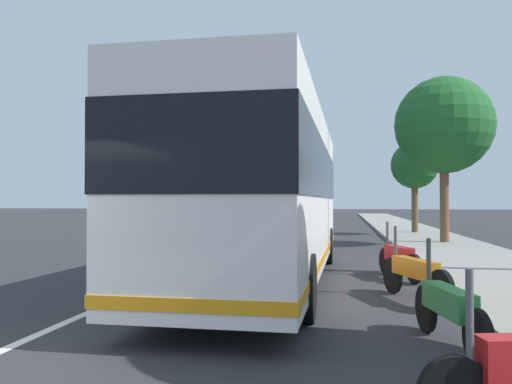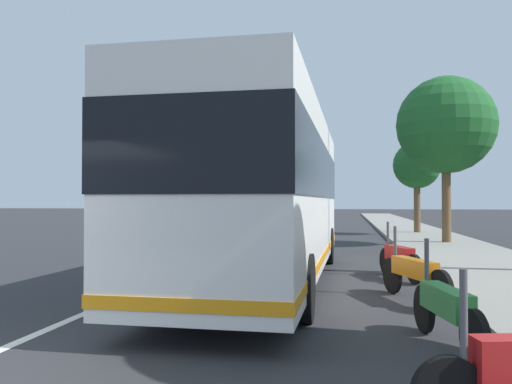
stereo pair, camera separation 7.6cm
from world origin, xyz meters
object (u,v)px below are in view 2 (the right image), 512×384
object	(u,v)px
motorcycle_angled	(446,309)
car_behind_bus	(238,218)
coach_bus	(268,189)
car_ahead_same_lane	(251,215)
motorcycle_nearest_curb	(399,258)
roadside_tree_mid_block	(446,126)
car_oncoming	(212,224)
car_side_street	(277,213)
roadside_tree_far_block	(417,166)
motorcycle_far_end	(414,274)

from	to	relation	value
motorcycle_angled	car_behind_bus	bearing A→B (deg)	6.69
coach_bus	car_ahead_same_lane	world-z (taller)	coach_bus
motorcycle_angled	motorcycle_nearest_curb	xyz separation A→B (m)	(5.59, -0.00, 0.00)
car_ahead_same_lane	roadside_tree_mid_block	distance (m)	19.71
motorcycle_angled	coach_bus	bearing A→B (deg)	20.84
motorcycle_nearest_curb	roadside_tree_mid_block	size ratio (longest dim) A/B	0.30
car_oncoming	car_ahead_same_lane	distance (m)	14.10
car_side_street	car_ahead_same_lane	bearing A→B (deg)	-13.67
roadside_tree_mid_block	roadside_tree_far_block	size ratio (longest dim) A/B	1.38
motorcycle_nearest_curb	car_ahead_same_lane	bearing A→B (deg)	-0.97
motorcycle_far_end	roadside_tree_mid_block	xyz separation A→B (m)	(12.02, -2.73, 4.27)
roadside_tree_mid_block	coach_bus	bearing A→B (deg)	151.60
motorcycle_nearest_curb	car_ahead_same_lane	world-z (taller)	car_ahead_same_lane
roadside_tree_mid_block	motorcycle_nearest_curb	bearing A→B (deg)	163.75
roadside_tree_mid_block	roadside_tree_far_block	bearing A→B (deg)	2.43
motorcycle_far_end	car_behind_bus	world-z (taller)	car_behind_bus
coach_bus	car_ahead_same_lane	xyz separation A→B (m)	(26.30, 5.24, -1.28)
car_behind_bus	roadside_tree_mid_block	xyz separation A→B (m)	(-8.92, -10.35, 4.02)
motorcycle_nearest_curb	car_side_street	size ratio (longest dim) A/B	0.44
motorcycle_angled	roadside_tree_mid_block	bearing A→B (deg)	-21.37
roadside_tree_far_block	motorcycle_far_end	bearing A→B (deg)	172.46
car_side_street	car_oncoming	bearing A→B (deg)	-4.26
car_behind_bus	car_side_street	world-z (taller)	car_behind_bus
car_oncoming	roadside_tree_mid_block	distance (m)	11.03
motorcycle_nearest_curb	car_behind_bus	world-z (taller)	car_behind_bus
roadside_tree_far_block	car_behind_bus	bearing A→B (deg)	76.53
car_ahead_same_lane	roadside_tree_far_block	distance (m)	14.46
motorcycle_nearest_curb	car_behind_bus	xyz separation A→B (m)	(18.26, 7.63, 0.27)
car_behind_bus	roadside_tree_mid_block	size ratio (longest dim) A/B	0.64
car_oncoming	car_side_street	xyz separation A→B (m)	(20.05, -0.34, 0.04)
motorcycle_far_end	car_oncoming	xyz separation A→B (m)	(13.91, 7.34, 0.21)
car_oncoming	roadside_tree_mid_block	world-z (taller)	roadside_tree_mid_block
car_oncoming	car_ahead_same_lane	bearing A→B (deg)	-176.26
car_side_street	roadside_tree_mid_block	bearing A→B (deg)	20.65
motorcycle_far_end	roadside_tree_far_block	world-z (taller)	roadside_tree_far_block
motorcycle_angled	roadside_tree_mid_block	world-z (taller)	roadside_tree_mid_block
roadside_tree_far_block	roadside_tree_mid_block	bearing A→B (deg)	-177.57
coach_bus	car_behind_bus	distance (m)	19.87
car_oncoming	motorcycle_far_end	bearing A→B (deg)	28.51
car_behind_bus	car_oncoming	bearing A→B (deg)	-1.03
motorcycle_angled	car_oncoming	distance (m)	18.36
roadside_tree_mid_block	car_oncoming	bearing A→B (deg)	79.41
car_oncoming	car_behind_bus	bearing A→B (deg)	-177.10
coach_bus	car_behind_bus	bearing A→B (deg)	14.71
car_side_street	roadside_tree_far_block	distance (m)	18.32
car_ahead_same_lane	car_side_street	size ratio (longest dim) A/B	0.99
roadside_tree_mid_block	roadside_tree_far_block	distance (m)	6.62
motorcycle_far_end	roadside_tree_mid_block	world-z (taller)	roadside_tree_mid_block
motorcycle_far_end	coach_bus	bearing A→B (deg)	38.25
car_ahead_same_lane	car_oncoming	bearing A→B (deg)	-0.91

